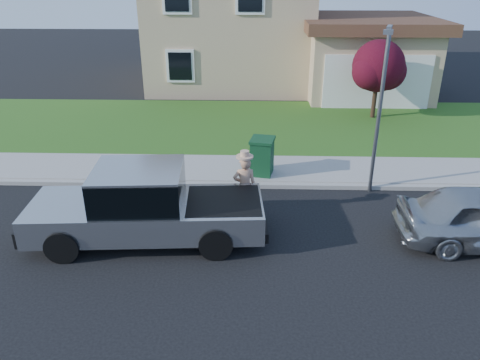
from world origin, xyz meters
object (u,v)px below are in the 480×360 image
pickup_truck (146,207)px  trash_bin (262,156)px  street_lamp (380,103)px  woman (245,186)px  ornamental_tree (379,68)px

pickup_truck → trash_bin: pickup_truck is taller
trash_bin → street_lamp: (3.02, -0.86, 1.86)m
woman → street_lamp: (3.48, 1.46, 1.73)m
trash_bin → ornamental_tree: bearing=63.3°
pickup_truck → trash_bin: bearing=49.1°
ornamental_tree → trash_bin: (-4.68, -6.06, -1.39)m
woman → ornamental_tree: ornamental_tree is taller
ornamental_tree → trash_bin: 7.78m
street_lamp → woman: bearing=-138.2°
woman → pickup_truck: bearing=21.0°
pickup_truck → ornamental_tree: 12.15m
woman → street_lamp: size_ratio=0.39×
trash_bin → street_lamp: bearing=-5.0°
street_lamp → trash_bin: bearing=-176.9°
woman → street_lamp: street_lamp is taller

